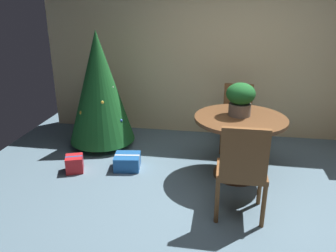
{
  "coord_description": "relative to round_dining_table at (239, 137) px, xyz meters",
  "views": [
    {
      "loc": [
        -0.18,
        -3.05,
        2.05
      ],
      "look_at": [
        -0.75,
        0.38,
        0.74
      ],
      "focal_mm": 36.09,
      "sensor_mm": 36.0,
      "label": 1
    }
  ],
  "objects": [
    {
      "name": "gift_box_red",
      "position": [
        -2.02,
        -0.23,
        -0.41
      ],
      "size": [
        0.27,
        0.28,
        0.21
      ],
      "color": "red",
      "rests_on": "ground_plane"
    },
    {
      "name": "wooden_chair_near",
      "position": [
        0.0,
        -0.88,
        0.04
      ],
      "size": [
        0.48,
        0.44,
        1.0
      ],
      "color": "brown",
      "rests_on": "ground_plane"
    },
    {
      "name": "round_dining_table",
      "position": [
        0.0,
        0.0,
        0.0
      ],
      "size": [
        1.08,
        1.08,
        0.76
      ],
      "color": "brown",
      "rests_on": "ground_plane"
    },
    {
      "name": "holiday_tree",
      "position": [
        -1.95,
        0.63,
        0.37
      ],
      "size": [
        0.95,
        0.95,
        1.68
      ],
      "color": "brown",
      "rests_on": "ground_plane"
    },
    {
      "name": "wooden_chair_far",
      "position": [
        0.0,
        0.87,
        0.02
      ],
      "size": [
        0.45,
        0.44,
        0.92
      ],
      "color": "brown",
      "rests_on": "ground_plane"
    },
    {
      "name": "back_wall_panel",
      "position": [
        -0.04,
        1.44,
        0.79
      ],
      "size": [
        6.0,
        0.1,
        2.6
      ],
      "primitive_type": "cube",
      "color": "beige",
      "rests_on": "ground_plane"
    },
    {
      "name": "flower_vase",
      "position": [
        -0.02,
        0.07,
        0.47
      ],
      "size": [
        0.34,
        0.34,
        0.39
      ],
      "color": "#665B51",
      "rests_on": "round_dining_table"
    },
    {
      "name": "ground_plane",
      "position": [
        -0.04,
        -0.76,
        -0.51
      ],
      "size": [
        6.6,
        6.6,
        0.0
      ],
      "primitive_type": "plane",
      "color": "slate"
    },
    {
      "name": "gift_box_blue",
      "position": [
        -1.38,
        -0.04,
        -0.42
      ],
      "size": [
        0.36,
        0.34,
        0.19
      ],
      "color": "#1E569E",
      "rests_on": "ground_plane"
    }
  ]
}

